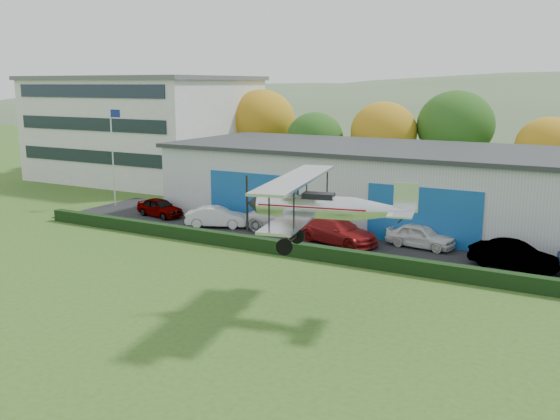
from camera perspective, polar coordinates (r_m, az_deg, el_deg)
The scene contains 15 objects.
ground at distance 22.31m, azimuth -17.25°, elevation -14.50°, with size 300.00×300.00×0.00m, color #32551B.
apron at distance 37.79m, azimuth 9.76°, elevation -3.22°, with size 48.00×9.00×0.05m, color black.
hedge at distance 33.35m, azimuth 7.03°, elevation -4.49°, with size 46.00×0.60×0.80m, color black.
hangar at distance 43.27m, azimuth 15.46°, elevation 1.98°, with size 40.60×12.60×5.30m.
office_block at distance 64.92m, azimuth -12.50°, elevation 7.52°, with size 20.60×15.60×10.40m.
flagpole at distance 49.95m, azimuth -15.32°, elevation 5.71°, with size 1.05×0.10×8.00m.
tree_belt at distance 56.12m, azimuth 14.60°, elevation 7.21°, with size 75.70×13.22×10.12m.
distant_hills at distance 156.43m, azimuth 21.64°, elevation 2.55°, with size 430.00×196.00×56.00m.
car_0 at distance 45.79m, azimuth -11.16°, elevation 0.25°, with size 1.59×3.96×1.35m, color gray.
car_1 at distance 41.87m, azimuth -5.92°, elevation -0.64°, with size 1.46×4.19×1.38m, color silver.
car_2 at distance 40.58m, azimuth 1.01°, elevation -0.80°, with size 2.68×5.82×1.62m, color silver.
car_3 at distance 37.49m, azimuth 5.39°, elevation -1.97°, with size 2.16×5.32×1.54m, color maroon.
car_4 at distance 37.38m, azimuth 13.00°, elevation -2.38°, with size 1.65×4.10×1.40m, color silver.
car_5 at distance 34.45m, azimuth 21.00°, elevation -4.01°, with size 1.56×4.47×1.47m, color gray.
biplane at distance 25.47m, azimuth 3.82°, elevation 0.50°, with size 7.35×8.38×3.12m.
Camera 1 is at (14.85, -13.57, 9.66)m, focal length 39.12 mm.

